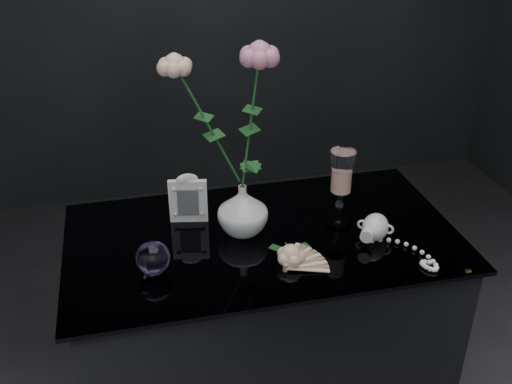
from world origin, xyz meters
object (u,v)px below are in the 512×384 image
object	(u,v)px
loose_rose	(291,255)
pearl_jar	(376,226)
wine_glass	(341,189)
paperweight	(153,258)
picture_frame	(188,198)
vase	(243,210)

from	to	relation	value
loose_rose	pearl_jar	distance (m)	0.26
loose_rose	wine_glass	bearing A→B (deg)	51.64
paperweight	loose_rose	bearing A→B (deg)	-7.46
paperweight	wine_glass	bearing A→B (deg)	11.52
paperweight	picture_frame	bearing A→B (deg)	61.87
wine_glass	picture_frame	xyz separation A→B (m)	(-0.40, 0.11, -0.04)
wine_glass	pearl_jar	xyz separation A→B (m)	(0.07, -0.09, -0.08)
picture_frame	paperweight	world-z (taller)	picture_frame
wine_glass	loose_rose	bearing A→B (deg)	-140.47
loose_rose	picture_frame	bearing A→B (deg)	142.02
vase	pearl_jar	size ratio (longest dim) A/B	0.56
loose_rose	pearl_jar	world-z (taller)	pearl_jar
vase	paperweight	size ratio (longest dim) A/B	1.71
wine_glass	loose_rose	distance (m)	0.25
loose_rose	pearl_jar	size ratio (longest dim) A/B	0.63
vase	loose_rose	distance (m)	0.20
picture_frame	wine_glass	bearing A→B (deg)	-4.29
loose_rose	pearl_jar	xyz separation A→B (m)	(0.25, 0.06, 0.01)
vase	pearl_jar	distance (m)	0.36
paperweight	pearl_jar	xyz separation A→B (m)	(0.59, 0.02, -0.01)
pearl_jar	paperweight	bearing A→B (deg)	-144.82
vase	wine_glass	xyz separation A→B (m)	(0.27, -0.02, 0.04)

